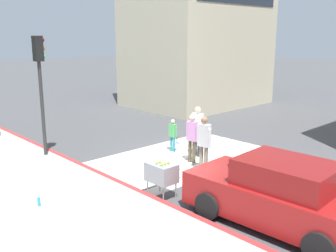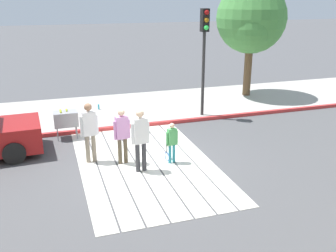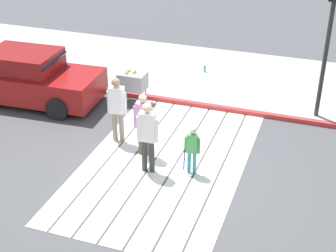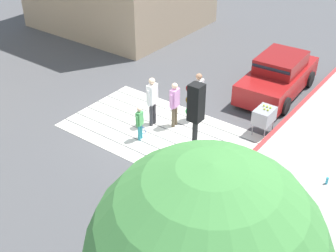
% 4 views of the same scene
% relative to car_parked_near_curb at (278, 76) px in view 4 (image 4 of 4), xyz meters
% --- Properties ---
extents(ground_plane, '(120.00, 120.00, 0.00)m').
position_rel_car_parked_near_curb_xyz_m(ground_plane, '(2.00, 5.05, -0.73)').
color(ground_plane, '#4C4C4F').
extents(crosswalk_stripes, '(6.40, 3.80, 0.01)m').
position_rel_car_parked_near_curb_xyz_m(crosswalk_stripes, '(2.00, 5.05, -0.73)').
color(crosswalk_stripes, silver).
rests_on(crosswalk_stripes, ground).
extents(sidewalk_west, '(4.80, 40.00, 0.12)m').
position_rel_car_parked_near_curb_xyz_m(sidewalk_west, '(-3.60, 5.05, -0.67)').
color(sidewalk_west, '#ADA8A0').
rests_on(sidewalk_west, ground).
extents(curb_painted, '(0.16, 40.00, 0.13)m').
position_rel_car_parked_near_curb_xyz_m(curb_painted, '(-1.25, 5.05, -0.67)').
color(curb_painted, '#BC3333').
rests_on(curb_painted, ground).
extents(car_parked_near_curb, '(2.14, 4.38, 1.57)m').
position_rel_car_parked_near_curb_xyz_m(car_parked_near_curb, '(0.00, 0.00, 0.00)').
color(car_parked_near_curb, maroon).
rests_on(car_parked_near_curb, ground).
extents(traffic_light_corner, '(0.39, 0.28, 4.24)m').
position_rel_car_parked_near_curb_xyz_m(traffic_light_corner, '(-1.58, 8.36, 2.30)').
color(traffic_light_corner, '#2D2D2D').
rests_on(traffic_light_corner, ground).
extents(tennis_ball_cart, '(0.56, 0.80, 1.02)m').
position_rel_car_parked_near_curb_xyz_m(tennis_ball_cart, '(-0.90, 3.01, -0.04)').
color(tennis_ball_cart, '#99999E').
rests_on(tennis_ball_cart, ground).
extents(water_bottle, '(0.07, 0.07, 0.22)m').
position_rel_car_parked_near_curb_xyz_m(water_bottle, '(-3.67, 4.49, -0.50)').
color(water_bottle, '#33A5BF').
rests_on(water_bottle, sidewalk_west).
extents(pedestrian_adult_lead, '(0.25, 0.49, 1.67)m').
position_rel_car_parked_near_curb_xyz_m(pedestrian_adult_lead, '(1.79, 4.42, 0.24)').
color(pedestrian_adult_lead, brown).
rests_on(pedestrian_adult_lead, ground).
extents(pedestrian_adult_trailing, '(0.25, 0.53, 1.81)m').
position_rel_car_parked_near_curb_xyz_m(pedestrian_adult_trailing, '(2.46, 4.80, 0.32)').
color(pedestrian_adult_trailing, '#333338').
rests_on(pedestrian_adult_trailing, ground).
extents(pedestrian_adult_side, '(0.26, 0.52, 1.80)m').
position_rel_car_parked_near_curb_xyz_m(pedestrian_adult_side, '(1.40, 3.55, 0.32)').
color(pedestrian_adult_side, gray).
rests_on(pedestrian_adult_side, ground).
extents(pedestrian_child_with_racket, '(0.29, 0.39, 1.24)m').
position_rel_car_parked_near_curb_xyz_m(pedestrian_child_with_racket, '(2.20, 5.79, -0.04)').
color(pedestrian_child_with_racket, teal).
rests_on(pedestrian_child_with_racket, ground).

